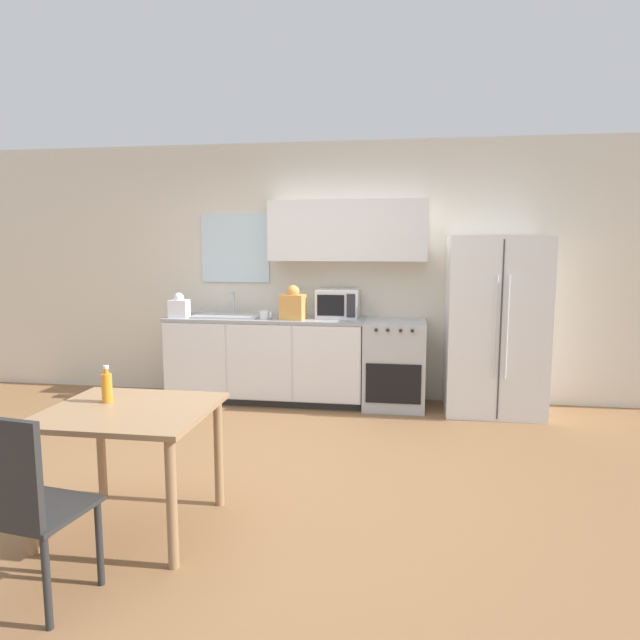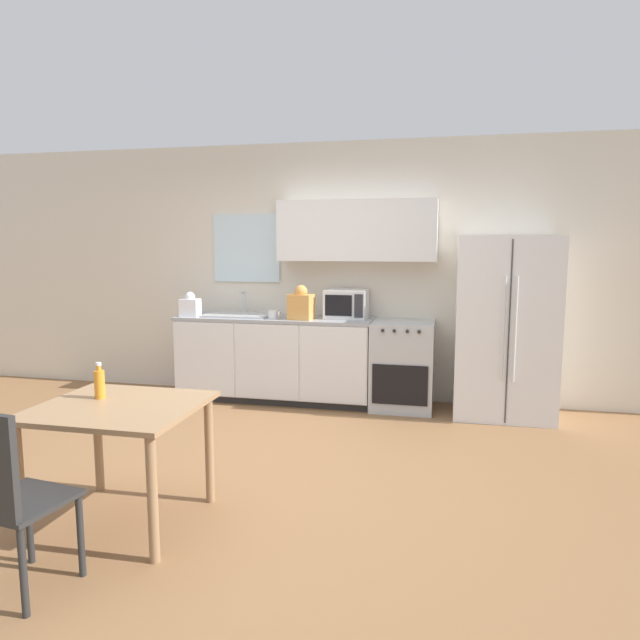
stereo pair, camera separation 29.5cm
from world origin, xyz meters
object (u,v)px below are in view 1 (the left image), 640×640
Objects in this scene: microwave at (338,304)px; drink_bottle at (107,387)px; coffee_mug at (265,315)px; dining_chair_near at (23,499)px; dining_table at (130,427)px; refrigerator at (495,326)px; oven_range at (394,364)px.

drink_bottle is at bearing -110.50° from microwave.
coffee_mug reaches higher than dining_chair_near.
coffee_mug is 0.14× the size of dining_table.
microwave is at bearing 69.50° from drink_bottle.
drink_bottle is at bearing -134.57° from refrigerator.
dining_table is at bearing -106.48° from microwave.
microwave reaches higher than oven_range.
dining_chair_near is 0.94m from drink_bottle.
drink_bottle is at bearing 152.23° from dining_table.
drink_bottle is (-1.03, -2.75, -0.22)m from microwave.
refrigerator is at bearing -4.74° from microwave.
dining_table is at bearing -131.39° from refrigerator.
oven_range is at bearing 177.71° from refrigerator.
oven_range is 1.40m from coffee_mug.
dining_table is at bearing -117.45° from oven_range.
refrigerator is at bearing 62.93° from dining_chair_near.
dining_chair_near is at bearing -93.81° from coffee_mug.
coffee_mug is 0.58× the size of drink_bottle.
refrigerator is at bearing 2.79° from coffee_mug.
microwave is 3.00m from dining_table.
refrigerator is 2.27m from coffee_mug.
microwave is at bearing 83.83° from dining_chair_near.
microwave is at bearing 171.30° from oven_range.
coffee_mug is 2.54m from drink_bottle.
microwave reaches higher than dining_chair_near.
drink_bottle is at bearing 103.97° from dining_chair_near.
oven_range is 0.51× the size of refrigerator.
refrigerator is 4.33m from dining_chair_near.
coffee_mug reaches higher than oven_range.
coffee_mug is (-1.30, -0.15, 0.50)m from oven_range.
microwave reaches higher than dining_table.
refrigerator is 3.64m from dining_table.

